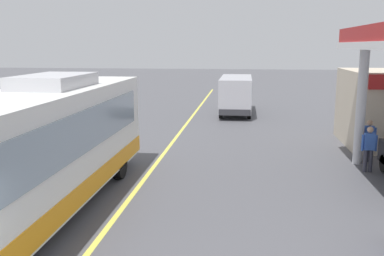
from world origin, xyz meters
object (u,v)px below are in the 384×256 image
Objects in this scene: coach_bus_main at (42,151)px; pedestrian_by_shop at (369,138)px; pedestrian_near_pump at (369,147)px; minibus_opposing_lane at (236,92)px.

pedestrian_by_shop is at bearing 33.04° from coach_bus_main.
pedestrian_near_pump is at bearing -104.38° from pedestrian_by_shop.
pedestrian_near_pump is 1.51m from pedestrian_by_shop.
minibus_opposing_lane is 14.08m from pedestrian_near_pump.
minibus_opposing_lane is at bearing 75.52° from coach_bus_main.
pedestrian_by_shop is at bearing -65.12° from minibus_opposing_lane.
pedestrian_near_pump and pedestrian_by_shop have the same top height.
coach_bus_main is at bearing -152.26° from pedestrian_near_pump.
coach_bus_main is 6.65× the size of pedestrian_near_pump.
pedestrian_near_pump is at bearing 27.74° from coach_bus_main.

